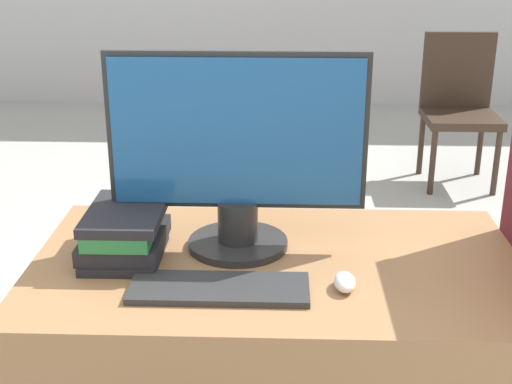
# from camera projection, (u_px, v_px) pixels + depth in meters

# --- Properties ---
(monitor) EXTENTS (0.65, 0.26, 0.51)m
(monitor) POSITION_uv_depth(u_px,v_px,m) (237.00, 154.00, 1.77)
(monitor) COLOR #282828
(monitor) RESTS_ON desk
(keyboard) EXTENTS (0.41, 0.15, 0.02)m
(keyboard) POSITION_uv_depth(u_px,v_px,m) (219.00, 288.00, 1.63)
(keyboard) COLOR #2D2D2D
(keyboard) RESTS_ON desk
(mouse) EXTENTS (0.05, 0.08, 0.04)m
(mouse) POSITION_uv_depth(u_px,v_px,m) (345.00, 282.00, 1.64)
(mouse) COLOR white
(mouse) RESTS_ON desk
(book_stack) EXTENTS (0.20, 0.27, 0.13)m
(book_stack) POSITION_uv_depth(u_px,v_px,m) (125.00, 233.00, 1.79)
(book_stack) COLOR #232328
(book_stack) RESTS_ON desk
(far_chair) EXTENTS (0.44, 0.44, 0.92)m
(far_chair) POSITION_uv_depth(u_px,v_px,m) (459.00, 102.00, 4.42)
(far_chair) COLOR #38281E
(far_chair) RESTS_ON ground_plane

